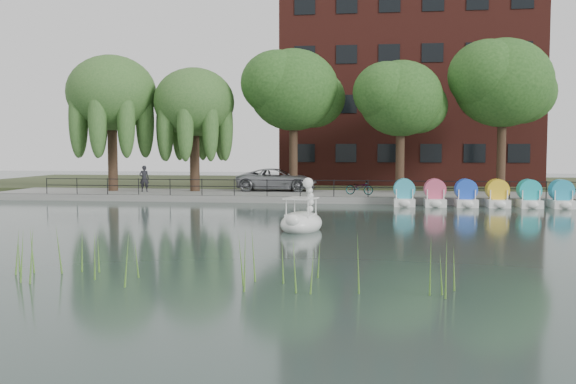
% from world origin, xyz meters
% --- Properties ---
extents(ground_plane, '(120.00, 120.00, 0.00)m').
position_xyz_m(ground_plane, '(0.00, 0.00, 0.00)').
color(ground_plane, '#3B504C').
extents(promenade, '(40.00, 6.00, 0.40)m').
position_xyz_m(promenade, '(0.00, 16.00, 0.20)').
color(promenade, gray).
rests_on(promenade, ground_plane).
extents(kerb, '(40.00, 0.25, 0.40)m').
position_xyz_m(kerb, '(0.00, 13.05, 0.20)').
color(kerb, gray).
rests_on(kerb, ground_plane).
extents(land_strip, '(60.00, 22.00, 0.36)m').
position_xyz_m(land_strip, '(0.00, 30.00, 0.18)').
color(land_strip, '#47512D').
rests_on(land_strip, ground_plane).
extents(railing, '(32.00, 0.05, 1.00)m').
position_xyz_m(railing, '(0.00, 13.25, 1.15)').
color(railing, black).
rests_on(railing, promenade).
extents(apartment_building, '(20.00, 10.07, 18.00)m').
position_xyz_m(apartment_building, '(7.00, 29.97, 9.36)').
color(apartment_building, '#4C1E16').
rests_on(apartment_building, land_strip).
extents(willow_left, '(5.88, 5.88, 9.01)m').
position_xyz_m(willow_left, '(-13.00, 16.50, 6.87)').
color(willow_left, '#473323').
rests_on(willow_left, promenade).
extents(willow_mid, '(5.32, 5.32, 8.15)m').
position_xyz_m(willow_mid, '(-7.50, 17.00, 6.25)').
color(willow_mid, '#473323').
rests_on(willow_mid, promenade).
extents(broadleaf_center, '(6.00, 6.00, 9.25)m').
position_xyz_m(broadleaf_center, '(-1.00, 18.00, 7.06)').
color(broadleaf_center, '#473323').
rests_on(broadleaf_center, promenade).
extents(broadleaf_right, '(5.40, 5.40, 8.32)m').
position_xyz_m(broadleaf_right, '(6.00, 17.50, 6.39)').
color(broadleaf_right, '#473323').
rests_on(broadleaf_right, promenade).
extents(broadleaf_far, '(6.30, 6.30, 9.71)m').
position_xyz_m(broadleaf_far, '(12.50, 18.50, 7.40)').
color(broadleaf_far, '#473323').
rests_on(broadleaf_far, promenade).
extents(minivan, '(3.04, 6.26, 1.72)m').
position_xyz_m(minivan, '(-2.11, 17.84, 1.26)').
color(minivan, gray).
rests_on(minivan, promenade).
extents(bicycle, '(0.95, 1.81, 1.00)m').
position_xyz_m(bicycle, '(3.46, 15.03, 0.90)').
color(bicycle, gray).
rests_on(bicycle, promenade).
extents(pedestrian, '(0.81, 0.64, 1.98)m').
position_xyz_m(pedestrian, '(-10.57, 15.79, 1.39)').
color(pedestrian, black).
rests_on(pedestrian, promenade).
extents(swan_boat, '(2.03, 2.71, 2.07)m').
position_xyz_m(swan_boat, '(1.49, 0.77, 0.45)').
color(swan_boat, white).
rests_on(swan_boat, ground_plane).
extents(pedal_boat_row, '(11.35, 1.70, 1.40)m').
position_xyz_m(pedal_boat_row, '(11.14, 12.21, 0.61)').
color(pedal_boat_row, white).
rests_on(pedal_boat_row, ground_plane).
extents(reed_bank, '(24.00, 2.40, 1.20)m').
position_xyz_m(reed_bank, '(2.00, -9.50, 0.60)').
color(reed_bank, '#669938').
rests_on(reed_bank, ground_plane).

